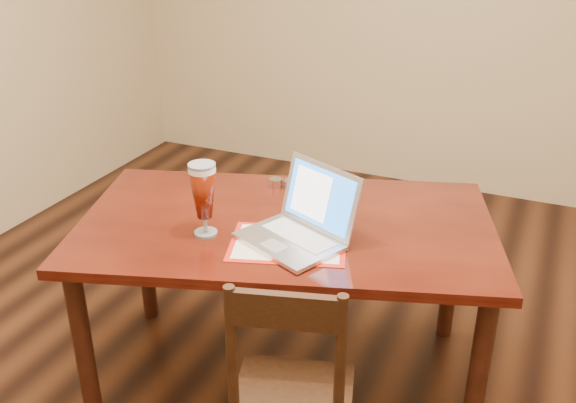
% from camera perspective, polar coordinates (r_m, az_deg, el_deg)
% --- Properties ---
extents(dining_table, '(1.81, 1.35, 1.04)m').
position_cam_1_polar(dining_table, '(2.54, -0.34, -3.46)').
color(dining_table, '#4B140A').
rests_on(dining_table, ground).
extents(dining_chair, '(0.48, 0.46, 0.92)m').
position_cam_1_polar(dining_chair, '(2.16, 0.25, -17.16)').
color(dining_chair, black).
rests_on(dining_chair, ground).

